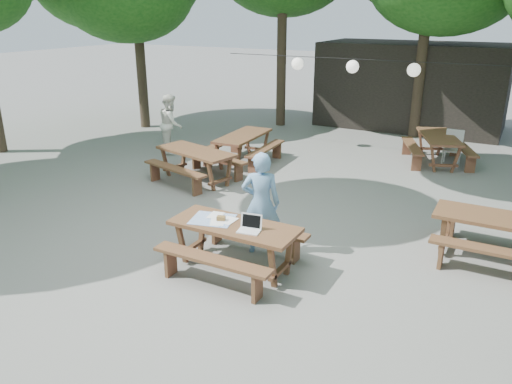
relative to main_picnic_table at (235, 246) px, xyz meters
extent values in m
plane|color=slate|center=(-0.40, 1.21, -0.39)|extent=(80.00, 80.00, 0.00)
cube|color=black|center=(0.10, 11.71, 1.01)|extent=(6.00, 3.00, 2.80)
cube|color=#513B1C|center=(0.00, 0.00, 0.33)|extent=(2.00, 0.80, 0.06)
cube|color=#513B1C|center=(0.00, -0.65, 0.06)|extent=(1.90, 0.28, 0.05)
cube|color=#513B1C|center=(0.00, 0.65, 0.06)|extent=(1.90, 0.28, 0.05)
cube|color=#513B1C|center=(0.00, 0.00, -0.04)|extent=(1.70, 0.70, 0.69)
cube|color=#513B1C|center=(-2.97, 3.24, 0.33)|extent=(2.13, 1.25, 0.06)
cube|color=#513B1C|center=(-3.13, 2.61, 0.06)|extent=(1.91, 0.72, 0.05)
cube|color=#513B1C|center=(-2.82, 3.87, 0.06)|extent=(1.91, 0.72, 0.05)
cube|color=#513B1C|center=(-2.97, 3.24, -0.04)|extent=(1.82, 1.08, 0.69)
cube|color=#513B1C|center=(3.58, 2.24, 0.33)|extent=(2.01, 0.81, 0.06)
cube|color=#513B1C|center=(3.58, 1.59, 0.06)|extent=(1.90, 0.29, 0.05)
cube|color=#513B1C|center=(3.57, 2.89, 0.06)|extent=(1.90, 0.29, 0.05)
cube|color=#513B1C|center=(3.58, 2.24, -0.04)|extent=(1.71, 0.71, 0.69)
cube|color=#513B1C|center=(-2.77, 5.09, 0.33)|extent=(0.89, 2.04, 0.06)
cube|color=#513B1C|center=(-2.12, 5.12, 0.06)|extent=(0.37, 1.91, 0.05)
cube|color=#513B1C|center=(-3.42, 5.05, 0.06)|extent=(0.37, 1.91, 0.05)
cube|color=#513B1C|center=(-2.77, 5.09, -0.04)|extent=(0.78, 1.73, 0.69)
cube|color=#513B1C|center=(1.77, 7.45, 0.33)|extent=(1.48, 2.15, 0.06)
cube|color=#513B1C|center=(2.38, 7.69, 0.06)|extent=(0.96, 1.87, 0.05)
cube|color=#513B1C|center=(1.17, 7.21, 0.06)|extent=(0.96, 1.87, 0.05)
cube|color=#513B1C|center=(1.77, 7.45, -0.04)|extent=(1.28, 1.84, 0.69)
imported|color=#709FCC|center=(0.09, 0.71, 0.48)|extent=(0.75, 0.64, 1.73)
imported|color=white|center=(-5.04, 4.99, 0.43)|extent=(0.96, 1.01, 1.64)
cube|color=silver|center=(2.13, 7.48, 0.01)|extent=(0.44, 0.44, 0.04)
cube|color=silver|center=(2.13, 7.68, 0.27)|extent=(0.44, 0.04, 0.48)
cube|color=silver|center=(2.13, 7.48, -0.20)|extent=(0.42, 0.42, 0.38)
cube|color=white|center=(0.33, -0.13, 0.37)|extent=(0.36, 0.28, 0.02)
cube|color=white|center=(0.31, -0.01, 0.49)|extent=(0.34, 0.11, 0.23)
cube|color=black|center=(0.31, -0.02, 0.49)|extent=(0.28, 0.09, 0.19)
cube|color=#3A74C7|center=(-0.39, 0.00, 0.37)|extent=(0.76, 0.69, 0.01)
cube|color=white|center=(-0.27, -0.06, 0.37)|extent=(0.32, 0.36, 0.00)
cube|color=white|center=(-0.14, 0.07, 0.37)|extent=(0.21, 0.30, 0.00)
cube|color=white|center=(-0.43, 0.14, 0.38)|extent=(0.25, 0.32, 0.00)
cube|color=brown|center=(-0.25, 0.02, 0.41)|extent=(0.15, 0.13, 0.06)
cylinder|color=black|center=(0.10, 7.21, 2.21)|extent=(9.00, 0.02, 0.02)
sphere|color=white|center=(-2.20, 7.21, 2.01)|extent=(0.34, 0.34, 0.34)
sphere|color=white|center=(-0.60, 7.21, 2.01)|extent=(0.34, 0.34, 0.34)
sphere|color=white|center=(1.00, 7.21, 2.01)|extent=(0.34, 0.34, 0.34)
cylinder|color=#2D2319|center=(-7.90, 7.21, 1.75)|extent=(0.32, 0.32, 4.28)
cylinder|color=#2D2319|center=(-3.90, 9.71, 2.24)|extent=(0.32, 0.32, 5.26)
cylinder|color=#2D2319|center=(0.60, 10.21, 2.06)|extent=(0.32, 0.32, 4.90)
camera|label=1|loc=(3.62, -5.97, 3.45)|focal=35.00mm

